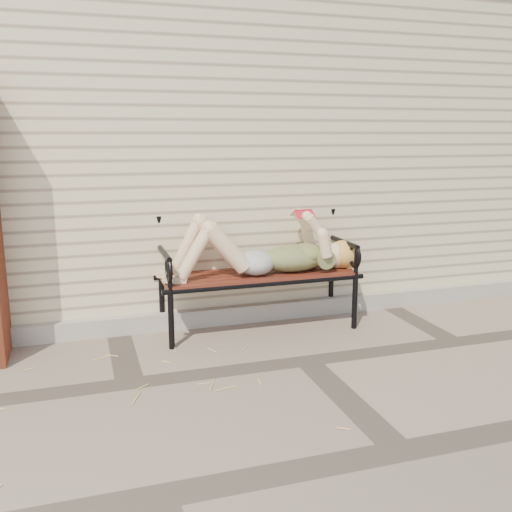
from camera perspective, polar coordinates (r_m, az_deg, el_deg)
name	(u,v)px	position (r m, az deg, el deg)	size (l,w,h in m)	color
ground	(307,361)	(4.18, 5.12, -10.40)	(80.00, 80.00, 0.00)	gray
house_wall	(209,142)	(6.73, -4.68, 11.26)	(8.00, 4.00, 3.00)	beige
foundation_strip	(264,312)	(5.01, 0.85, -5.57)	(8.00, 0.10, 0.15)	#A49E94
garden_bench	(255,252)	(4.75, -0.14, 0.37)	(1.74, 0.69, 1.13)	black
reading_woman	(261,251)	(4.61, 0.54, 0.51)	(1.64, 0.37, 0.52)	#0A3649
straw_scatter	(64,409)	(3.67, -18.64, -14.33)	(2.95, 1.65, 0.01)	#E5B770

